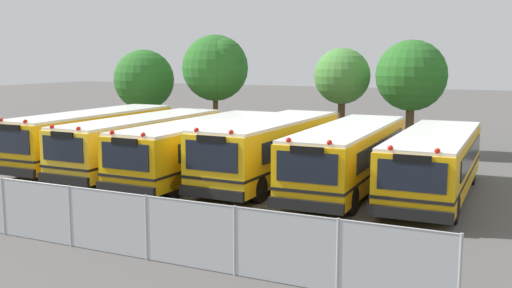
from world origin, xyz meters
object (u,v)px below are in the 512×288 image
object	(u,v)px
school_bus_5	(434,162)
tree_0	(144,79)
school_bus_2	(203,146)
tree_3	(413,75)
school_bus_3	(270,148)
tree_1	(217,66)
tree_2	(341,76)
school_bus_0	(93,135)
school_bus_1	(143,141)
school_bus_4	(349,155)

from	to	relation	value
school_bus_5	tree_0	size ratio (longest dim) A/B	1.72
school_bus_2	tree_3	size ratio (longest dim) A/B	1.77
school_bus_3	tree_1	size ratio (longest dim) A/B	1.50
tree_2	tree_0	bearing A→B (deg)	-170.22
tree_1	tree_2	distance (m)	7.29
school_bus_5	tree_3	bearing A→B (deg)	-75.35
school_bus_3	tree_3	bearing A→B (deg)	-109.59
school_bus_5	tree_0	distance (m)	21.00
school_bus_0	school_bus_5	world-z (taller)	school_bus_0
school_bus_5	tree_1	world-z (taller)	tree_1
tree_3	school_bus_3	bearing A→B (deg)	-110.68
tree_0	tree_1	distance (m)	5.40
school_bus_1	tree_0	world-z (taller)	tree_0
school_bus_3	school_bus_4	bearing A→B (deg)	-177.78
school_bus_4	school_bus_5	distance (m)	3.27
school_bus_3	school_bus_4	world-z (taller)	school_bus_3
school_bus_0	tree_0	size ratio (longest dim) A/B	1.82
school_bus_1	school_bus_5	size ratio (longest dim) A/B	1.06
tree_3	tree_0	bearing A→B (deg)	-173.62
tree_0	school_bus_4	bearing A→B (deg)	-27.56
school_bus_1	tree_3	distance (m)	14.87
school_bus_5	tree_2	xyz separation A→B (m)	(-6.92, 10.28, 2.82)
school_bus_1	tree_0	bearing A→B (deg)	-54.10
school_bus_5	tree_2	size ratio (longest dim) A/B	1.70
school_bus_3	tree_2	distance (m)	10.83
school_bus_3	tree_3	xyz separation A→B (m)	(3.85, 10.20, 2.84)
school_bus_2	school_bus_3	bearing A→B (deg)	-175.99
school_bus_1	school_bus_5	distance (m)	13.10
school_bus_1	tree_1	world-z (taller)	tree_1
school_bus_5	school_bus_2	bearing A→B (deg)	1.31
school_bus_1	tree_2	distance (m)	12.58
school_bus_2	tree_1	distance (m)	9.95
school_bus_3	tree_2	size ratio (longest dim) A/B	1.70
school_bus_0	tree_1	xyz separation A→B (m)	(2.50, 8.07, 3.29)
school_bus_1	tree_1	distance (m)	9.06
school_bus_1	tree_2	xyz separation A→B (m)	(6.18, 10.59, 2.79)
school_bus_0	school_bus_3	world-z (taller)	school_bus_3
tree_0	school_bus_3	bearing A→B (deg)	-33.74
school_bus_2	tree_1	world-z (taller)	tree_1
school_bus_4	tree_3	size ratio (longest dim) A/B	1.67
school_bus_5	tree_1	xyz separation A→B (m)	(-13.85, 8.07, 3.36)
school_bus_4	tree_1	size ratio (longest dim) A/B	1.58
school_bus_0	school_bus_1	bearing A→B (deg)	173.53
school_bus_4	tree_0	distance (m)	18.12
school_bus_0	school_bus_2	bearing A→B (deg)	175.67
tree_1	school_bus_2	bearing A→B (deg)	-64.51
school_bus_0	school_bus_3	distance (m)	9.70
school_bus_4	tree_2	world-z (taller)	tree_2
tree_1	tree_2	bearing A→B (deg)	17.67
school_bus_4	school_bus_3	bearing A→B (deg)	-0.30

